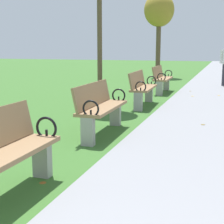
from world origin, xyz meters
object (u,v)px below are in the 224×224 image
Objects in this scene: park_bench_4 at (142,87)px; tree_2 at (159,12)px; park_bench_3 at (100,107)px; park_bench_5 at (162,78)px.

park_bench_4 is 9.28m from tree_2.
tree_2 is (-1.30, 11.86, 2.77)m from park_bench_3.
park_bench_3 is 1.00× the size of park_bench_5.
tree_2 is (-1.30, 5.97, 2.77)m from park_bench_5.
park_bench_5 is 6.71m from tree_2.
park_bench_3 is at bearing -90.00° from park_bench_5.
park_bench_5 is 0.39× the size of tree_2.
park_bench_5 is (-0.00, 2.79, 0.00)m from park_bench_4.
park_bench_3 is 3.10m from park_bench_4.
park_bench_4 is at bearing 90.00° from park_bench_3.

